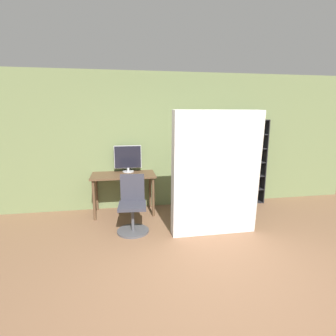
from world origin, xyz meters
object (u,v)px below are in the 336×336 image
Objects in this scene: monitor at (128,158)px; office_chair at (133,209)px; bookshelf at (241,163)px; mattress_near at (216,174)px.

office_chair is (0.03, -1.01, -0.67)m from monitor.
monitor is 0.30× the size of bookshelf.
office_chair is at bearing 166.13° from mattress_near.
mattress_near reaches higher than monitor.
monitor is 1.87m from mattress_near.
mattress_near reaches higher than bookshelf.
bookshelf is (2.38, 0.01, -0.17)m from monitor.
monitor is at bearing 91.63° from office_chair.
mattress_near is (1.32, -1.33, -0.07)m from monitor.
bookshelf reaches higher than monitor.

